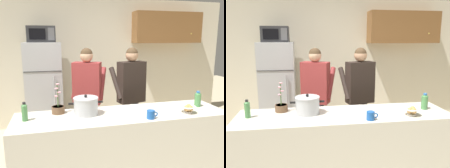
# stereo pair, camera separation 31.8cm
# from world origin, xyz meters

# --- Properties ---
(back_wall_unit) EXTENTS (6.00, 0.48, 2.60)m
(back_wall_unit) POSITION_xyz_m (0.23, 2.27, 1.40)
(back_wall_unit) COLOR beige
(back_wall_unit) RESTS_ON ground
(kitchen_island) EXTENTS (2.52, 0.68, 0.92)m
(kitchen_island) POSITION_xyz_m (0.00, 0.00, 0.46)
(kitchen_island) COLOR silver
(kitchen_island) RESTS_ON ground
(refrigerator) EXTENTS (0.64, 0.68, 1.73)m
(refrigerator) POSITION_xyz_m (-0.96, 1.85, 0.86)
(refrigerator) COLOR #B7BABF
(refrigerator) RESTS_ON ground
(microwave) EXTENTS (0.48, 0.37, 0.28)m
(microwave) POSITION_xyz_m (-0.96, 1.83, 1.87)
(microwave) COLOR #2D2D30
(microwave) RESTS_ON refrigerator
(person_near_pot) EXTENTS (0.61, 0.56, 1.66)m
(person_near_pot) POSITION_xyz_m (-0.29, 0.95, 1.03)
(person_near_pot) COLOR #33384C
(person_near_pot) RESTS_ON ground
(person_by_sink) EXTENTS (0.58, 0.51, 1.66)m
(person_by_sink) POSITION_xyz_m (0.39, 0.85, 1.04)
(person_by_sink) COLOR black
(person_by_sink) RESTS_ON ground
(cooking_pot) EXTENTS (0.40, 0.29, 0.24)m
(cooking_pot) POSITION_xyz_m (-0.44, 0.08, 1.02)
(cooking_pot) COLOR silver
(cooking_pot) RESTS_ON kitchen_island
(coffee_mug) EXTENTS (0.13, 0.09, 0.10)m
(coffee_mug) POSITION_xyz_m (0.24, -0.24, 0.97)
(coffee_mug) COLOR #1E59B2
(coffee_mug) RESTS_ON kitchen_island
(bread_bowl) EXTENTS (0.19, 0.19, 0.10)m
(bread_bowl) POSITION_xyz_m (0.75, -0.17, 0.97)
(bread_bowl) COLOR white
(bread_bowl) RESTS_ON kitchen_island
(bottle_near_edge) EXTENTS (0.06, 0.06, 0.21)m
(bottle_near_edge) POSITION_xyz_m (-1.10, 0.03, 1.02)
(bottle_near_edge) COLOR #4C8C4C
(bottle_near_edge) RESTS_ON kitchen_island
(bottle_mid_counter) EXTENTS (0.08, 0.08, 0.20)m
(bottle_mid_counter) POSITION_xyz_m (1.02, 0.04, 1.02)
(bottle_mid_counter) COLOR #4C8C4C
(bottle_mid_counter) RESTS_ON kitchen_island
(potted_orchid) EXTENTS (0.15, 0.15, 0.37)m
(potted_orchid) POSITION_xyz_m (-0.75, 0.20, 0.98)
(potted_orchid) COLOR brown
(potted_orchid) RESTS_ON kitchen_island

